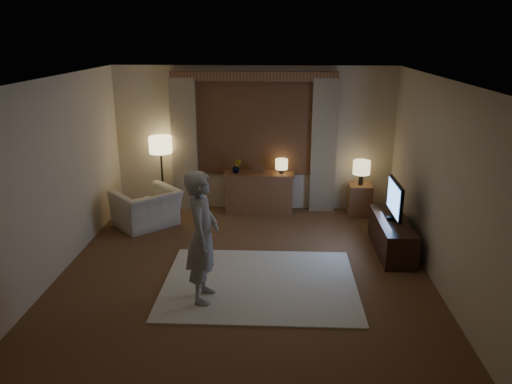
# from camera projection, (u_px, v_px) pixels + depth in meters

# --- Properties ---
(room) EXTENTS (5.04, 5.54, 2.64)m
(room) POSITION_uv_depth(u_px,v_px,m) (246.00, 170.00, 6.84)
(room) COLOR brown
(room) RESTS_ON ground
(rug) EXTENTS (2.50, 2.00, 0.02)m
(rug) POSITION_uv_depth(u_px,v_px,m) (260.00, 283.00, 6.52)
(rug) COLOR #F1E9CB
(rug) RESTS_ON floor
(sideboard) EXTENTS (1.20, 0.40, 0.70)m
(sideboard) POSITION_uv_depth(u_px,v_px,m) (259.00, 194.00, 9.03)
(sideboard) COLOR brown
(sideboard) RESTS_ON floor
(picture_frame) EXTENTS (0.16, 0.02, 0.20)m
(picture_frame) POSITION_uv_depth(u_px,v_px,m) (259.00, 170.00, 8.90)
(picture_frame) COLOR brown
(picture_frame) RESTS_ON sideboard
(plant) EXTENTS (0.17, 0.13, 0.30)m
(plant) POSITION_uv_depth(u_px,v_px,m) (237.00, 167.00, 8.90)
(plant) COLOR #999999
(plant) RESTS_ON sideboard
(table_lamp_sideboard) EXTENTS (0.22, 0.22, 0.30)m
(table_lamp_sideboard) POSITION_uv_depth(u_px,v_px,m) (282.00, 165.00, 8.85)
(table_lamp_sideboard) COLOR black
(table_lamp_sideboard) RESTS_ON sideboard
(floor_lamp) EXTENTS (0.40, 0.40, 1.39)m
(floor_lamp) POSITION_uv_depth(u_px,v_px,m) (161.00, 149.00, 8.86)
(floor_lamp) COLOR black
(floor_lamp) RESTS_ON floor
(armchair) EXTENTS (1.29, 1.29, 0.63)m
(armchair) POSITION_uv_depth(u_px,v_px,m) (147.00, 208.00, 8.38)
(armchair) COLOR beige
(armchair) RESTS_ON floor
(side_table) EXTENTS (0.40, 0.40, 0.56)m
(side_table) POSITION_uv_depth(u_px,v_px,m) (359.00, 200.00, 8.93)
(side_table) COLOR brown
(side_table) RESTS_ON floor
(table_lamp_side) EXTENTS (0.30, 0.30, 0.44)m
(table_lamp_side) POSITION_uv_depth(u_px,v_px,m) (362.00, 168.00, 8.75)
(table_lamp_side) COLOR black
(table_lamp_side) RESTS_ON side_table
(tv_stand) EXTENTS (0.45, 1.40, 0.50)m
(tv_stand) POSITION_uv_depth(u_px,v_px,m) (392.00, 236.00, 7.42)
(tv_stand) COLOR black
(tv_stand) RESTS_ON floor
(tv) EXTENTS (0.20, 0.81, 0.59)m
(tv) POSITION_uv_depth(u_px,v_px,m) (395.00, 199.00, 7.25)
(tv) COLOR black
(tv) RESTS_ON tv_stand
(person) EXTENTS (0.41, 0.60, 1.62)m
(person) POSITION_uv_depth(u_px,v_px,m) (202.00, 237.00, 5.90)
(person) COLOR #B1ACA4
(person) RESTS_ON rug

